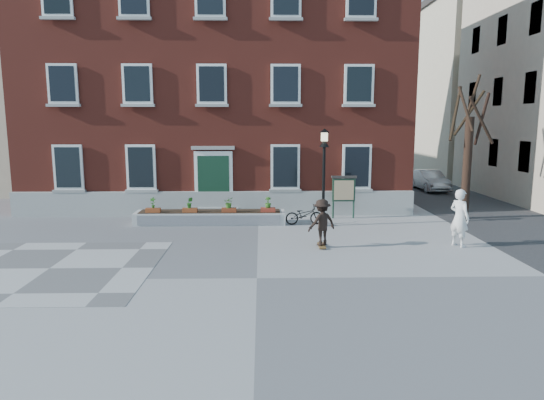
{
  "coord_description": "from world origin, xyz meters",
  "views": [
    {
      "loc": [
        0.13,
        -12.62,
        4.2
      ],
      "look_at": [
        0.5,
        4.0,
        1.5
      ],
      "focal_mm": 32.0,
      "sensor_mm": 36.0,
      "label": 1
    }
  ],
  "objects_px": {
    "bystander": "(459,218)",
    "lamp_post": "(324,164)",
    "bicycle": "(304,215)",
    "skateboarder": "(322,222)",
    "notice_board": "(344,190)",
    "parked_car": "(430,180)"
  },
  "relations": [
    {
      "from": "bystander",
      "to": "notice_board",
      "type": "relative_size",
      "value": 1.05
    },
    {
      "from": "bicycle",
      "to": "bystander",
      "type": "height_order",
      "value": "bystander"
    },
    {
      "from": "parked_car",
      "to": "bystander",
      "type": "bearing_deg",
      "value": -107.99
    },
    {
      "from": "bicycle",
      "to": "skateboarder",
      "type": "relative_size",
      "value": 0.94
    },
    {
      "from": "bystander",
      "to": "skateboarder",
      "type": "bearing_deg",
      "value": 59.46
    },
    {
      "from": "bicycle",
      "to": "lamp_post",
      "type": "bearing_deg",
      "value": -114.59
    },
    {
      "from": "bystander",
      "to": "lamp_post",
      "type": "xyz_separation_m",
      "value": [
        -4.19,
        3.35,
        1.56
      ]
    },
    {
      "from": "skateboarder",
      "to": "notice_board",
      "type": "bearing_deg",
      "value": 72.48
    },
    {
      "from": "bystander",
      "to": "skateboarder",
      "type": "xyz_separation_m",
      "value": [
        -4.67,
        -0.04,
        -0.13
      ]
    },
    {
      "from": "parked_car",
      "to": "notice_board",
      "type": "height_order",
      "value": "notice_board"
    },
    {
      "from": "bystander",
      "to": "notice_board",
      "type": "xyz_separation_m",
      "value": [
        -3.11,
        4.9,
        0.28
      ]
    },
    {
      "from": "skateboarder",
      "to": "parked_car",
      "type": "bearing_deg",
      "value": 58.32
    },
    {
      "from": "bicycle",
      "to": "notice_board",
      "type": "height_order",
      "value": "notice_board"
    },
    {
      "from": "bicycle",
      "to": "bystander",
      "type": "relative_size",
      "value": 0.79
    },
    {
      "from": "bicycle",
      "to": "notice_board",
      "type": "xyz_separation_m",
      "value": [
        1.83,
        1.28,
        0.86
      ]
    },
    {
      "from": "parked_car",
      "to": "skateboarder",
      "type": "height_order",
      "value": "skateboarder"
    },
    {
      "from": "skateboarder",
      "to": "bystander",
      "type": "bearing_deg",
      "value": 0.52
    },
    {
      "from": "lamp_post",
      "to": "bicycle",
      "type": "bearing_deg",
      "value": 160.3
    },
    {
      "from": "bystander",
      "to": "lamp_post",
      "type": "distance_m",
      "value": 5.59
    },
    {
      "from": "bicycle",
      "to": "lamp_post",
      "type": "xyz_separation_m",
      "value": [
        0.74,
        -0.27,
        2.13
      ]
    },
    {
      "from": "parked_car",
      "to": "lamp_post",
      "type": "distance_m",
      "value": 12.92
    },
    {
      "from": "bicycle",
      "to": "skateboarder",
      "type": "bearing_deg",
      "value": 179.31
    }
  ]
}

